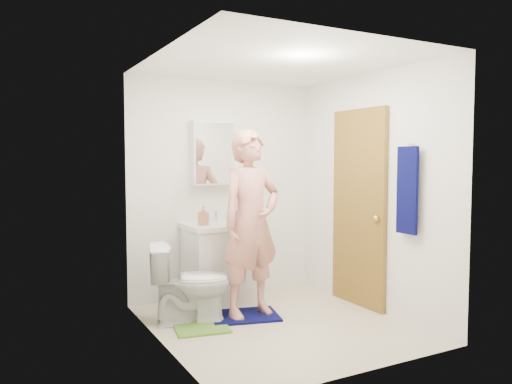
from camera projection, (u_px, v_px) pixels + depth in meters
floor at (278, 325)px, 4.64m from camera, size 2.20×2.40×0.02m
ceiling at (279, 62)px, 4.48m from camera, size 2.20×2.40×0.02m
wall_back at (223, 189)px, 5.63m from camera, size 2.20×0.02×2.40m
wall_front at (366, 207)px, 3.50m from camera, size 2.20×0.02×2.40m
wall_left at (160, 200)px, 4.04m from camera, size 0.02×2.40×2.40m
wall_right at (372, 192)px, 5.08m from camera, size 0.02×2.40×2.40m
vanity_cabinet at (222, 265)px, 5.35m from camera, size 0.75×0.55×0.80m
countertop at (222, 226)px, 5.32m from camera, size 0.79×0.59×0.05m
sink_basin at (222, 224)px, 5.32m from camera, size 0.40×0.40×0.03m
faucet at (215, 216)px, 5.47m from camera, size 0.03×0.03×0.12m
medicine_cabinet at (214, 153)px, 5.47m from camera, size 0.50×0.12×0.70m
mirror_panel at (216, 153)px, 5.41m from camera, size 0.46×0.01×0.66m
door at (358, 208)px, 5.21m from camera, size 0.05×0.80×2.05m
door_knob at (376, 218)px, 4.91m from camera, size 0.07×0.07×0.07m
towel at (407, 190)px, 4.54m from camera, size 0.03×0.24×0.80m
towel_hook at (411, 144)px, 4.53m from camera, size 0.06×0.02×0.02m
toilet at (190, 283)px, 4.67m from camera, size 0.83×0.61×0.75m
bath_mat at (244, 316)px, 4.85m from camera, size 0.75×0.61×0.02m
green_rug at (202, 328)px, 4.50m from camera, size 0.54×0.48×0.02m
soap_dispenser at (203, 216)px, 5.16m from camera, size 0.09×0.10×0.20m
toothbrush_cup at (235, 216)px, 5.54m from camera, size 0.18×0.18×0.11m
man at (251, 223)px, 4.80m from camera, size 0.71×0.52×1.79m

